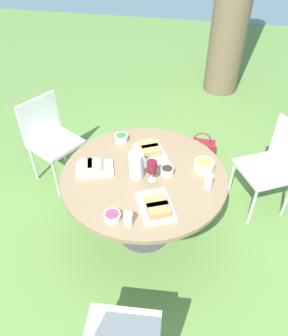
% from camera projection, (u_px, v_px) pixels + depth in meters
% --- Properties ---
extents(ground_plane, '(40.00, 40.00, 0.00)m').
position_uv_depth(ground_plane, '(144.00, 231.00, 3.03)').
color(ground_plane, '#668E42').
extents(dining_table, '(1.31, 1.31, 0.71)m').
position_uv_depth(dining_table, '(144.00, 183.00, 2.63)').
color(dining_table, '#4C4C51').
rests_on(dining_table, ground_plane).
extents(chair_near_left, '(0.58, 0.59, 0.89)m').
position_uv_depth(chair_near_left, '(274.00, 162.00, 2.96)').
color(chair_near_left, silver).
rests_on(chair_near_left, ground_plane).
extents(chair_near_right, '(0.58, 0.59, 0.89)m').
position_uv_depth(chair_near_right, '(49.00, 135.00, 3.30)').
color(chair_near_right, silver).
rests_on(chair_near_right, ground_plane).
extents(water_pitcher, '(0.12, 0.12, 0.22)m').
position_uv_depth(water_pitcher, '(136.00, 165.00, 2.48)').
color(water_pitcher, silver).
rests_on(water_pitcher, dining_table).
extents(wine_glass, '(0.08, 0.08, 0.18)m').
position_uv_depth(wine_glass, '(152.00, 167.00, 2.43)').
color(wine_glass, silver).
rests_on(wine_glass, dining_table).
extents(platter_bread_main, '(0.34, 0.39, 0.07)m').
position_uv_depth(platter_bread_main, '(157.00, 206.00, 2.27)').
color(platter_bread_main, white).
rests_on(platter_bread_main, dining_table).
extents(platter_charcuterie, '(0.36, 0.40, 0.07)m').
position_uv_depth(platter_charcuterie, '(150.00, 151.00, 2.75)').
color(platter_charcuterie, white).
rests_on(platter_charcuterie, dining_table).
extents(platter_sandwich_side, '(0.34, 0.28, 0.08)m').
position_uv_depth(platter_sandwich_side, '(92.00, 167.00, 2.58)').
color(platter_sandwich_side, white).
rests_on(platter_sandwich_side, dining_table).
extents(bowl_fries, '(0.16, 0.16, 0.07)m').
position_uv_depth(bowl_fries, '(204.00, 165.00, 2.60)').
color(bowl_fries, beige).
rests_on(bowl_fries, dining_table).
extents(bowl_salad, '(0.12, 0.12, 0.06)m').
position_uv_depth(bowl_salad, '(121.00, 138.00, 2.89)').
color(bowl_salad, silver).
rests_on(bowl_salad, dining_table).
extents(bowl_olives, '(0.10, 0.10, 0.06)m').
position_uv_depth(bowl_olives, '(167.00, 171.00, 2.55)').
color(bowl_olives, white).
rests_on(bowl_olives, dining_table).
extents(bowl_dip_red, '(0.11, 0.11, 0.05)m').
position_uv_depth(bowl_dip_red, '(112.00, 216.00, 2.20)').
color(bowl_dip_red, beige).
rests_on(bowl_dip_red, dining_table).
extents(cup_water_near, '(0.06, 0.06, 0.11)m').
position_uv_depth(cup_water_near, '(208.00, 181.00, 2.43)').
color(cup_water_near, silver).
rests_on(cup_water_near, dining_table).
extents(cup_water_far, '(0.06, 0.06, 0.10)m').
position_uv_depth(cup_water_far, '(128.00, 219.00, 2.15)').
color(cup_water_far, silver).
rests_on(cup_water_far, dining_table).
extents(handbag, '(0.30, 0.14, 0.37)m').
position_uv_depth(handbag, '(201.00, 150.00, 3.76)').
color(handbag, maroon).
rests_on(handbag, ground_plane).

